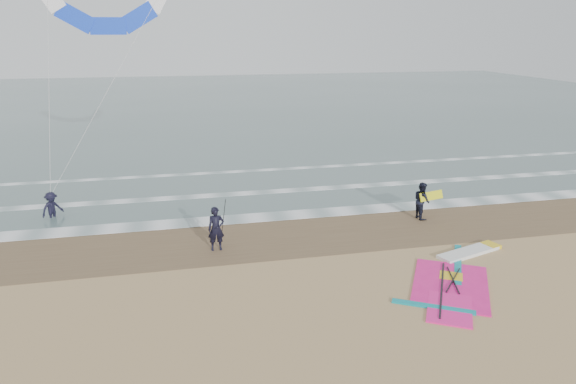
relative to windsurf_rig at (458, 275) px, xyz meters
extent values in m
plane|color=tan|center=(-3.96, -0.88, -0.04)|extent=(120.00, 120.00, 0.00)
cube|color=#47605E|center=(-3.96, 47.12, -0.03)|extent=(120.00, 80.00, 0.02)
cube|color=brown|center=(-3.96, 5.12, -0.03)|extent=(120.00, 5.00, 0.01)
cube|color=white|center=(-3.96, 7.32, -0.01)|extent=(120.00, 1.20, 0.02)
cube|color=white|center=(-3.96, 11.12, -0.01)|extent=(120.00, 0.70, 0.02)
cube|color=white|center=(-3.96, 15.62, -0.01)|extent=(120.00, 0.50, 0.01)
cube|color=white|center=(1.41, 1.66, 0.03)|extent=(2.84, 1.50, 0.13)
cube|color=yellow|center=(2.62, 2.04, 0.03)|extent=(0.68, 0.78, 0.14)
cube|color=#FF208B|center=(-0.58, -0.55, -0.02)|extent=(3.87, 4.28, 0.04)
cube|color=#FF208B|center=(-1.41, -1.99, -0.01)|extent=(2.14, 2.38, 0.05)
cube|color=#0C8C99|center=(0.52, 0.88, -0.01)|extent=(1.98, 3.18, 0.06)
cube|color=#0C8C99|center=(-1.85, -1.77, -0.01)|extent=(2.32, 1.48, 0.06)
cube|color=yellow|center=(-0.25, 0.00, -0.01)|extent=(1.00, 0.96, 0.06)
cylinder|color=black|center=(-1.02, -0.78, 0.02)|extent=(2.05, 3.48, 0.07)
cylinder|color=black|center=(-0.36, -0.33, 0.04)|extent=(1.36, 1.51, 0.04)
cylinder|color=black|center=(-0.36, -0.33, 0.04)|extent=(0.66, 1.90, 0.04)
imported|color=black|center=(-8.08, 4.12, 0.85)|extent=(0.66, 0.44, 1.77)
imported|color=black|center=(1.40, 5.73, 0.82)|extent=(0.70, 0.87, 1.71)
imported|color=black|center=(-15.17, 9.38, 0.76)|extent=(1.16, 1.13, 1.59)
cylinder|color=black|center=(-7.78, 4.12, 1.26)|extent=(0.17, 0.86, 1.82)
cube|color=yellow|center=(1.80, 5.63, 1.04)|extent=(1.30, 0.51, 0.39)
cube|color=blue|center=(-13.68, 12.31, 8.82)|extent=(1.84, 0.13, 1.53)
cube|color=blue|center=(-12.24, 12.31, 8.43)|extent=(1.67, 0.13, 0.80)
cube|color=blue|center=(-10.80, 12.31, 8.82)|extent=(1.84, 0.13, 1.53)
cylinder|color=beige|center=(-14.96, 10.85, 5.43)|extent=(0.45, 2.94, 8.89)
cylinder|color=beige|center=(-12.46, 10.85, 5.43)|extent=(5.45, 2.95, 8.90)
camera|label=1|loc=(-9.32, -14.67, 8.23)|focal=32.00mm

